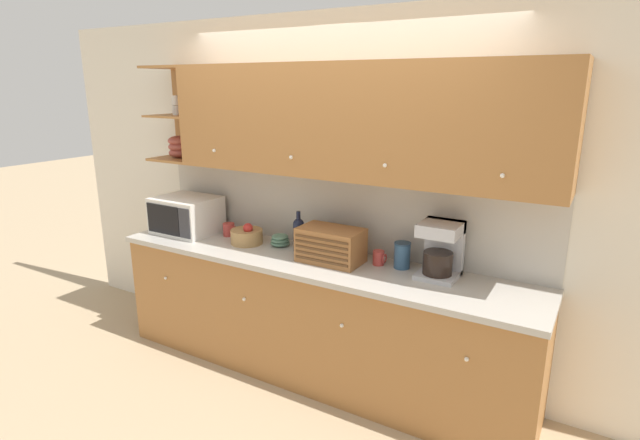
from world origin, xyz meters
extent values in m
plane|color=tan|center=(0.00, 0.00, 0.00)|extent=(24.00, 24.00, 0.00)
cube|color=silver|center=(0.00, 0.03, 1.30)|extent=(5.56, 0.06, 2.60)
cube|color=#A36B38|center=(0.00, -0.30, 0.43)|extent=(3.16, 0.60, 0.87)
cube|color=#B7B2A8|center=(0.00, -0.32, 0.89)|extent=(3.18, 0.63, 0.04)
sphere|color=white|center=(-1.18, -0.61, 0.63)|extent=(0.03, 0.03, 0.03)
sphere|color=white|center=(-0.39, -0.61, 0.63)|extent=(0.03, 0.03, 0.03)
sphere|color=white|center=(0.39, -0.61, 0.63)|extent=(0.03, 0.03, 0.03)
sphere|color=white|center=(1.18, -0.61, 0.63)|extent=(0.03, 0.03, 0.03)
cube|color=#B7B2A8|center=(0.00, -0.01, 1.20)|extent=(3.16, 0.01, 0.59)
cube|color=#A36B38|center=(0.21, -0.18, 1.87)|extent=(2.74, 0.37, 0.75)
cube|color=#A36B38|center=(-1.37, -0.01, 1.87)|extent=(0.42, 0.02, 0.75)
cube|color=#A36B38|center=(-1.37, -0.18, 1.51)|extent=(0.42, 0.37, 0.02)
cube|color=#A36B38|center=(-1.37, -0.18, 1.86)|extent=(0.42, 0.37, 0.02)
cube|color=#A36B38|center=(-1.37, -0.18, 2.24)|extent=(0.42, 0.37, 0.02)
sphere|color=white|center=(-0.82, -0.37, 1.63)|extent=(0.03, 0.03, 0.03)
sphere|color=white|center=(-0.13, -0.37, 1.63)|extent=(0.03, 0.03, 0.03)
sphere|color=white|center=(0.55, -0.37, 1.63)|extent=(0.03, 0.03, 0.03)
sphere|color=white|center=(1.24, -0.37, 1.63)|extent=(0.03, 0.03, 0.03)
ellipsoid|color=#9E473D|center=(-1.37, -0.18, 1.56)|extent=(0.18, 0.18, 0.08)
ellipsoid|color=#9E473D|center=(-1.37, -0.18, 1.61)|extent=(0.18, 0.18, 0.08)
ellipsoid|color=#9E473D|center=(-1.37, -0.18, 1.65)|extent=(0.18, 0.18, 0.08)
cylinder|color=silver|center=(-1.37, -0.18, 1.90)|extent=(0.07, 0.07, 0.08)
cylinder|color=silver|center=(-1.37, -0.18, 1.98)|extent=(0.07, 0.07, 0.08)
cube|color=silver|center=(-1.25, -0.27, 1.06)|extent=(0.50, 0.40, 0.30)
cube|color=black|center=(-1.31, -0.48, 1.06)|extent=(0.35, 0.01, 0.24)
cube|color=#2D2D33|center=(-1.07, -0.48, 1.06)|extent=(0.11, 0.01, 0.24)
cylinder|color=#B73D38|center=(-0.89, -0.17, 0.96)|extent=(0.09, 0.09, 0.10)
torus|color=#B73D38|center=(-0.83, -0.17, 0.96)|extent=(0.01, 0.07, 0.07)
cylinder|color=#A87F4C|center=(-0.63, -0.26, 0.96)|extent=(0.25, 0.25, 0.11)
sphere|color=red|center=(-0.60, -0.28, 1.04)|extent=(0.08, 0.08, 0.08)
ellipsoid|color=slate|center=(-0.37, -0.18, 0.93)|extent=(0.15, 0.15, 0.04)
ellipsoid|color=slate|center=(-0.37, -0.18, 0.96)|extent=(0.14, 0.14, 0.04)
ellipsoid|color=slate|center=(-0.37, -0.18, 0.98)|extent=(0.13, 0.13, 0.05)
cylinder|color=black|center=(-0.19, -0.20, 1.01)|extent=(0.08, 0.08, 0.21)
sphere|color=black|center=(-0.19, -0.20, 1.12)|extent=(0.08, 0.08, 0.08)
cylinder|color=black|center=(-0.19, -0.20, 1.18)|extent=(0.03, 0.03, 0.07)
cube|color=#996033|center=(0.13, -0.29, 1.03)|extent=(0.44, 0.26, 0.24)
cube|color=#54351C|center=(0.13, -0.42, 0.95)|extent=(0.41, 0.01, 0.02)
cube|color=#54351C|center=(0.13, -0.42, 0.99)|extent=(0.41, 0.01, 0.02)
cube|color=#54351C|center=(0.13, -0.42, 1.03)|extent=(0.41, 0.01, 0.02)
cube|color=#54351C|center=(0.13, -0.42, 1.07)|extent=(0.41, 0.01, 0.02)
cube|color=#54351C|center=(0.13, -0.42, 1.11)|extent=(0.41, 0.01, 0.02)
cylinder|color=#B73D38|center=(0.44, -0.18, 0.96)|extent=(0.08, 0.08, 0.10)
torus|color=#B73D38|center=(0.49, -0.18, 0.96)|extent=(0.01, 0.07, 0.07)
cylinder|color=#33567A|center=(0.61, -0.15, 0.99)|extent=(0.11, 0.11, 0.17)
cylinder|color=navy|center=(0.61, -0.15, 1.08)|extent=(0.11, 0.11, 0.01)
cube|color=#B7B7BC|center=(0.87, -0.19, 0.92)|extent=(0.25, 0.27, 0.03)
cylinder|color=black|center=(0.87, -0.21, 1.01)|extent=(0.19, 0.19, 0.14)
cube|color=#B7B7BC|center=(0.87, -0.09, 1.09)|extent=(0.25, 0.06, 0.36)
cube|color=#B7B7BC|center=(0.87, -0.19, 1.23)|extent=(0.25, 0.27, 0.08)
camera|label=1|loc=(1.74, -3.15, 2.11)|focal=28.00mm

